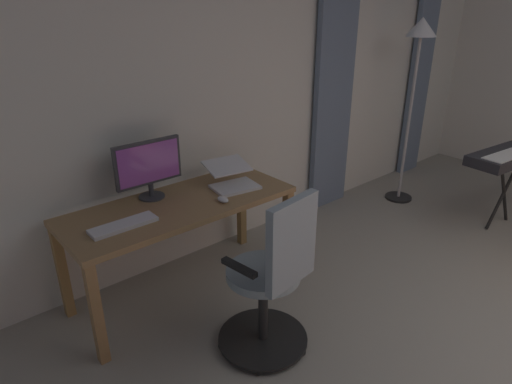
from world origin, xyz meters
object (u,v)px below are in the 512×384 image
at_px(office_chair, 272,283).
at_px(computer_mouse, 223,199).
at_px(floor_lamp, 418,56).
at_px(desk, 181,214).
at_px(computer_keyboard, 124,225).
at_px(computer_monitor, 149,166).
at_px(laptop, 232,179).

xyz_separation_m(office_chair, computer_mouse, (-0.16, -0.67, 0.25)).
relative_size(office_chair, floor_lamp, 0.57).
bearing_deg(computer_mouse, desk, -39.33).
relative_size(computer_keyboard, floor_lamp, 0.22).
bearing_deg(computer_keyboard, computer_monitor, -140.02).
bearing_deg(laptop, computer_keyboard, 14.21).
bearing_deg(computer_monitor, computer_mouse, 130.42).
bearing_deg(computer_monitor, floor_lamp, 174.14).
distance_m(computer_monitor, computer_mouse, 0.55).
distance_m(office_chair, computer_mouse, 0.73).
relative_size(computer_monitor, computer_mouse, 4.85).
xyz_separation_m(computer_monitor, laptop, (-0.55, 0.21, -0.18)).
bearing_deg(computer_mouse, floor_lamp, -177.51).
bearing_deg(desk, computer_monitor, -62.64).
bearing_deg(office_chair, floor_lamp, 9.48).
distance_m(computer_monitor, computer_keyboard, 0.50).
distance_m(desk, computer_monitor, 0.40).
height_order(computer_monitor, floor_lamp, floor_lamp).
relative_size(desk, office_chair, 1.51).
distance_m(desk, computer_keyboard, 0.47).
xyz_separation_m(computer_keyboard, laptop, (-0.90, -0.08, 0.04)).
xyz_separation_m(office_chair, floor_lamp, (-2.59, -0.78, 1.01)).
relative_size(laptop, computer_mouse, 4.03).
relative_size(computer_monitor, floor_lamp, 0.26).
xyz_separation_m(computer_keyboard, floor_lamp, (-3.11, -0.01, 0.76)).
height_order(desk, computer_keyboard, computer_keyboard).
bearing_deg(computer_keyboard, computer_mouse, 171.67).
bearing_deg(floor_lamp, computer_keyboard, 0.12).
distance_m(desk, laptop, 0.47).
bearing_deg(computer_keyboard, laptop, -174.78).
height_order(computer_keyboard, laptop, laptop).
xyz_separation_m(desk, computer_monitor, (0.11, -0.20, 0.32)).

